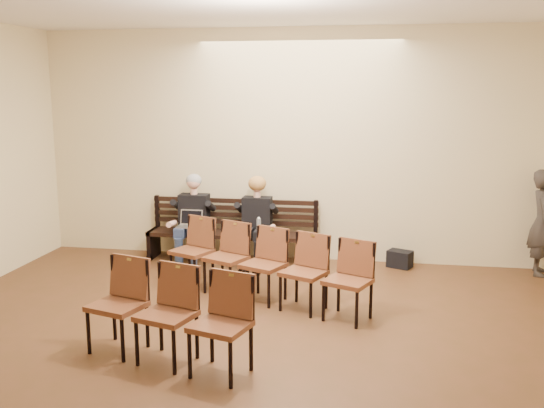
% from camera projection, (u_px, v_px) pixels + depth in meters
% --- Properties ---
extents(room_walls, '(8.02, 10.01, 3.51)m').
position_uv_depth(room_walls, '(233.00, 97.00, 4.93)').
color(room_walls, beige).
rests_on(room_walls, ground).
extents(bench, '(2.60, 0.90, 0.45)m').
position_uv_depth(bench, '(232.00, 247.00, 9.26)').
color(bench, black).
rests_on(bench, ground).
extents(seated_man, '(0.55, 0.76, 1.31)m').
position_uv_depth(seated_man, '(193.00, 220.00, 9.16)').
color(seated_man, black).
rests_on(seated_man, ground).
extents(seated_woman, '(0.53, 0.74, 1.24)m').
position_uv_depth(seated_woman, '(256.00, 224.00, 9.01)').
color(seated_woman, black).
rests_on(seated_woman, ground).
extents(laptop, '(0.38, 0.32, 0.25)m').
position_uv_depth(laptop, '(189.00, 228.00, 8.96)').
color(laptop, silver).
rests_on(laptop, bench).
extents(water_bottle, '(0.06, 0.06, 0.21)m').
position_uv_depth(water_bottle, '(259.00, 233.00, 8.74)').
color(water_bottle, silver).
rests_on(water_bottle, bench).
extents(bag, '(0.41, 0.35, 0.25)m').
position_uv_depth(bag, '(400.00, 259.00, 8.96)').
color(bag, black).
rests_on(bag, ground).
extents(passerby, '(0.50, 0.68, 1.73)m').
position_uv_depth(passerby, '(543.00, 215.00, 8.49)').
color(passerby, '#322D29').
rests_on(passerby, ground).
extents(chair_row_front, '(2.76, 1.58, 0.91)m').
position_uv_depth(chair_row_front, '(263.00, 265.00, 7.49)').
color(chair_row_front, brown).
rests_on(chair_row_front, ground).
extents(chair_row_back, '(1.77, 0.96, 0.94)m').
position_uv_depth(chair_row_back, '(166.00, 316.00, 5.79)').
color(chair_row_back, brown).
rests_on(chair_row_back, ground).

